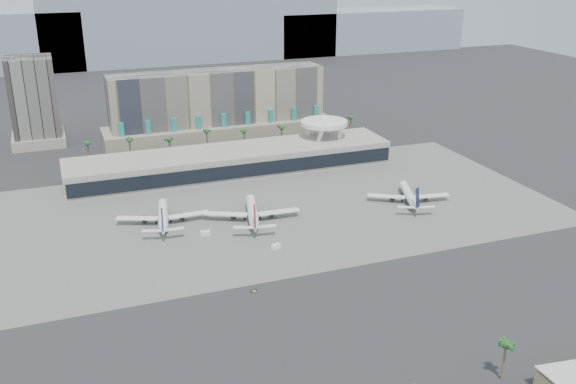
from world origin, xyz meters
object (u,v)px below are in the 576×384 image
object	(u,v)px
airliner_right	(409,195)
service_vehicle_a	(205,233)
taxiway_sign	(254,291)
airliner_centre	(252,212)
service_vehicle_b	(276,246)
airliner_left	(163,216)

from	to	relation	value
airliner_right	service_vehicle_a	xyz separation A→B (m)	(-97.39, -2.63, -2.53)
service_vehicle_a	taxiway_sign	size ratio (longest dim) A/B	1.88
airliner_centre	service_vehicle_b	distance (m)	30.17
airliner_right	service_vehicle_b	size ratio (longest dim) A/B	10.91
airliner_left	airliner_centre	distance (m)	38.27
airliner_right	taxiway_sign	world-z (taller)	airliner_right
service_vehicle_b	taxiway_sign	size ratio (longest dim) A/B	1.71
airliner_centre	service_vehicle_b	world-z (taller)	airliner_centre
service_vehicle_a	service_vehicle_b	xyz separation A→B (m)	(23.11, -21.95, -0.04)
airliner_centre	taxiway_sign	world-z (taller)	airliner_centre
taxiway_sign	service_vehicle_a	bearing A→B (deg)	94.50
airliner_right	service_vehicle_b	xyz separation A→B (m)	(-74.29, -24.58, -2.57)
service_vehicle_b	airliner_centre	bearing A→B (deg)	67.93
airliner_left	service_vehicle_b	bearing A→B (deg)	-37.44
airliner_left	taxiway_sign	world-z (taller)	airliner_left
airliner_centre	airliner_right	world-z (taller)	airliner_centre
airliner_left	airliner_right	bearing A→B (deg)	1.89
airliner_right	airliner_left	bearing A→B (deg)	-168.51
airliner_centre	service_vehicle_a	bearing A→B (deg)	-146.48
service_vehicle_a	taxiway_sign	distance (m)	51.74
service_vehicle_a	taxiway_sign	xyz separation A→B (m)	(4.67, -51.53, -0.48)
airliner_right	service_vehicle_a	size ratio (longest dim) A/B	9.92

